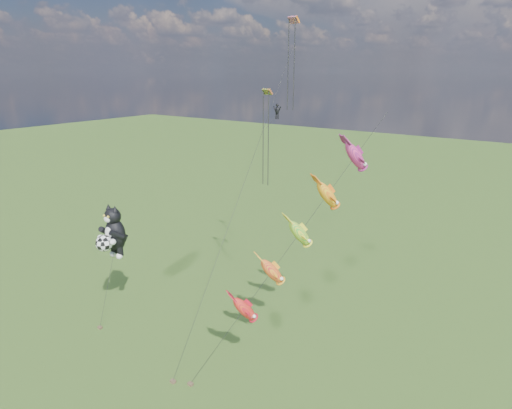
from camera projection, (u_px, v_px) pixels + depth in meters
The scene contains 4 objects.
ground at pixel (24, 334), 39.39m from camera, with size 300.00×300.00×0.00m, color #204210.
cat_kite_rig at pixel (112, 233), 39.84m from camera, with size 2.40×4.10×11.41m.
fish_windsock_rig at pixel (299, 234), 32.34m from camera, with size 9.40×13.04×20.24m.
parafoil_rig at pixel (275, 103), 38.75m from camera, with size 1.81×17.57×27.84m.
Camera 1 is at (37.10, -15.55, 23.13)m, focal length 30.00 mm.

